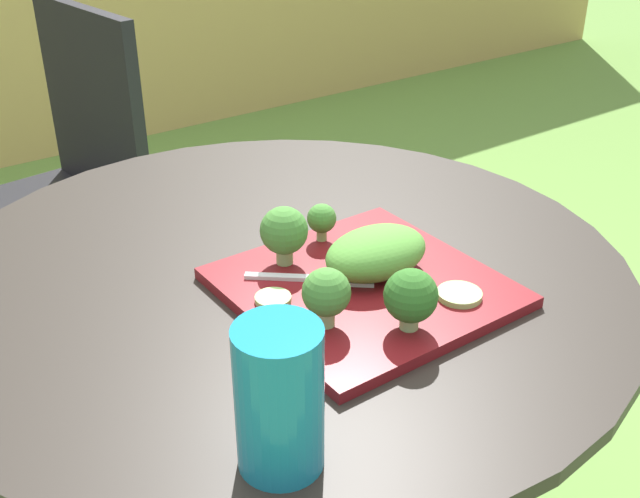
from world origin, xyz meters
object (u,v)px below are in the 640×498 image
object	(u,v)px
fork	(322,279)
drinking_glass	(280,406)
salad_plate	(363,287)
patio_chair	(59,176)

from	to	relation	value
fork	drinking_glass	bearing A→B (deg)	-133.22
drinking_glass	fork	size ratio (longest dim) A/B	1.08
fork	salad_plate	bearing A→B (deg)	-40.34
patio_chair	salad_plate	world-z (taller)	patio_chair
patio_chair	drinking_glass	world-z (taller)	patio_chair
salad_plate	fork	world-z (taller)	fork
patio_chair	drinking_glass	xyz separation A→B (m)	(-0.21, -1.28, 0.29)
drinking_glass	fork	world-z (taller)	drinking_glass
patio_chair	salad_plate	distance (m)	1.13
patio_chair	drinking_glass	bearing A→B (deg)	-99.48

